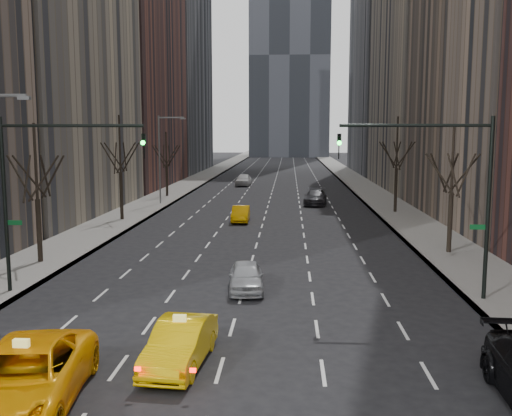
# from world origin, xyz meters

# --- Properties ---
(sidewalk_left) EXTENTS (4.50, 320.00, 0.15)m
(sidewalk_left) POSITION_xyz_m (-12.25, 70.00, 0.07)
(sidewalk_left) COLOR slate
(sidewalk_left) RESTS_ON ground
(sidewalk_right) EXTENTS (4.50, 320.00, 0.15)m
(sidewalk_right) POSITION_xyz_m (12.25, 70.00, 0.07)
(sidewalk_right) COLOR slate
(sidewalk_right) RESTS_ON ground
(bld_left_far) EXTENTS (14.00, 28.00, 44.00)m
(bld_left_far) POSITION_xyz_m (-21.50, 66.00, 22.00)
(bld_left_far) COLOR brown
(bld_left_far) RESTS_ON ground
(bld_left_deep) EXTENTS (14.00, 30.00, 60.00)m
(bld_left_deep) POSITION_xyz_m (-21.50, 96.00, 30.00)
(bld_left_deep) COLOR slate
(bld_left_deep) RESTS_ON ground
(bld_right_deep) EXTENTS (14.00, 30.00, 58.00)m
(bld_right_deep) POSITION_xyz_m (21.50, 95.00, 29.00)
(bld_right_deep) COLOR slate
(bld_right_deep) RESTS_ON ground
(tree_lw_b) EXTENTS (3.36, 3.50, 7.82)m
(tree_lw_b) POSITION_xyz_m (-12.00, 18.00, 3.72)
(tree_lw_b) COLOR black
(tree_lw_b) RESTS_ON ground
(tree_lw_c) EXTENTS (3.36, 3.50, 8.74)m
(tree_lw_c) POSITION_xyz_m (-12.00, 34.00, 4.04)
(tree_lw_c) COLOR black
(tree_lw_c) RESTS_ON ground
(tree_lw_d) EXTENTS (3.36, 3.50, 7.36)m
(tree_lw_d) POSITION_xyz_m (-12.00, 52.00, 3.56)
(tree_lw_d) COLOR black
(tree_lw_d) RESTS_ON ground
(tree_rw_b) EXTENTS (3.36, 3.50, 7.82)m
(tree_rw_b) POSITION_xyz_m (12.00, 22.00, 3.72)
(tree_rw_b) COLOR black
(tree_rw_b) RESTS_ON ground
(tree_rw_c) EXTENTS (3.36, 3.50, 8.74)m
(tree_rw_c) POSITION_xyz_m (12.00, 40.00, 4.04)
(tree_rw_c) COLOR black
(tree_rw_c) RESTS_ON ground
(traffic_mast_left) EXTENTS (6.69, 0.39, 8.00)m
(traffic_mast_left) POSITION_xyz_m (-9.11, 12.00, 5.49)
(traffic_mast_left) COLOR black
(traffic_mast_left) RESTS_ON ground
(traffic_mast_right) EXTENTS (6.69, 0.39, 8.00)m
(traffic_mast_right) POSITION_xyz_m (9.11, 12.00, 5.49)
(traffic_mast_right) COLOR black
(traffic_mast_right) RESTS_ON ground
(streetlight_far) EXTENTS (2.83, 0.22, 9.00)m
(streetlight_far) POSITION_xyz_m (-10.84, 45.00, 5.62)
(streetlight_far) COLOR slate
(streetlight_far) RESTS_ON ground
(taxi_suv) EXTENTS (3.59, 6.55, 1.74)m
(taxi_suv) POSITION_xyz_m (-4.97, 1.17, 0.87)
(taxi_suv) COLOR #FDA705
(taxi_suv) RESTS_ON ground
(taxi_sedan) EXTENTS (1.94, 4.55, 1.46)m
(taxi_sedan) POSITION_xyz_m (-1.31, 4.31, 0.73)
(taxi_sedan) COLOR #FFC905
(taxi_sedan) RESTS_ON ground
(silver_sedan_ahead) EXTENTS (1.93, 4.10, 1.36)m
(silver_sedan_ahead) POSITION_xyz_m (0.14, 13.20, 0.68)
(silver_sedan_ahead) COLOR #A6A9AE
(silver_sedan_ahead) RESTS_ON ground
(far_taxi) EXTENTS (1.47, 4.04, 1.32)m
(far_taxi) POSITION_xyz_m (-1.89, 34.12, 0.66)
(far_taxi) COLOR #FAAC05
(far_taxi) RESTS_ON ground
(far_suv_grey) EXTENTS (2.79, 5.65, 1.58)m
(far_suv_grey) POSITION_xyz_m (4.90, 45.97, 0.79)
(far_suv_grey) COLOR #2A2A2F
(far_suv_grey) RESTS_ON ground
(far_car_white) EXTENTS (2.15, 5.00, 1.68)m
(far_car_white) POSITION_xyz_m (-4.27, 66.78, 0.84)
(far_car_white) COLOR silver
(far_car_white) RESTS_ON ground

